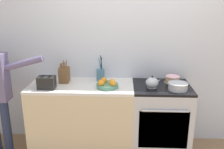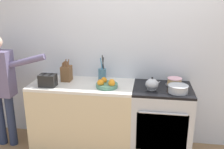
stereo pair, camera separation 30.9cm
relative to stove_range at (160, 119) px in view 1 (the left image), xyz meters
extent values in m
cube|color=silver|center=(-0.33, 0.33, 0.84)|extent=(8.00, 0.04, 2.60)
cube|color=beige|center=(-1.03, 0.00, -0.02)|extent=(1.33, 0.62, 0.89)
cube|color=silver|center=(-1.03, 0.00, 0.44)|extent=(1.33, 0.62, 0.03)
cube|color=#B7BABF|center=(0.00, 0.00, -0.02)|extent=(0.72, 0.62, 0.89)
cube|color=black|center=(0.00, -0.30, 0.01)|extent=(0.59, 0.01, 0.49)
cylinder|color=#B7BABF|center=(0.00, -0.33, 0.27)|extent=(0.54, 0.02, 0.02)
cube|color=black|center=(0.00, 0.00, 0.45)|extent=(0.72, 0.62, 0.03)
cylinder|color=#4C4C51|center=(0.15, 0.12, 0.47)|extent=(0.22, 0.22, 0.01)
cylinder|color=tan|center=(0.15, 0.12, 0.49)|extent=(0.18, 0.18, 0.04)
cylinder|color=tan|center=(0.15, 0.12, 0.53)|extent=(0.17, 0.17, 0.04)
cylinder|color=#EFB2C1|center=(0.15, 0.12, 0.55)|extent=(0.18, 0.18, 0.01)
cylinder|color=#B7BABF|center=(-0.14, -0.07, 0.46)|extent=(0.11, 0.11, 0.01)
ellipsoid|color=#B7BABF|center=(-0.14, -0.07, 0.53)|extent=(0.16, 0.16, 0.13)
cone|color=#B7BABF|center=(-0.06, -0.07, 0.55)|extent=(0.08, 0.03, 0.07)
sphere|color=black|center=(-0.14, -0.07, 0.60)|extent=(0.02, 0.02, 0.02)
cylinder|color=#B7BABF|center=(0.17, -0.13, 0.50)|extent=(0.23, 0.23, 0.08)
torus|color=#B7BABF|center=(0.17, -0.13, 0.55)|extent=(0.24, 0.24, 0.01)
cube|color=brown|center=(-1.26, 0.09, 0.56)|extent=(0.12, 0.15, 0.20)
cylinder|color=brown|center=(-1.30, 0.06, 0.69)|extent=(0.01, 0.03, 0.06)
cylinder|color=brown|center=(-1.26, 0.05, 0.70)|extent=(0.01, 0.04, 0.08)
cylinder|color=brown|center=(-1.22, 0.05, 0.70)|extent=(0.01, 0.04, 0.07)
cylinder|color=brown|center=(-1.30, 0.09, 0.69)|extent=(0.01, 0.03, 0.06)
cylinder|color=brown|center=(-1.26, 0.08, 0.71)|extent=(0.01, 0.04, 0.10)
cylinder|color=brown|center=(-1.22, 0.08, 0.71)|extent=(0.01, 0.04, 0.10)
cylinder|color=brown|center=(-1.30, 0.12, 0.69)|extent=(0.01, 0.03, 0.06)
cylinder|color=brown|center=(-1.26, 0.12, 0.69)|extent=(0.01, 0.03, 0.06)
cylinder|color=#477084|center=(-0.79, 0.17, 0.54)|extent=(0.11, 0.11, 0.16)
cylinder|color=teal|center=(-0.79, 0.15, 0.65)|extent=(0.05, 0.02, 0.26)
cylinder|color=black|center=(-0.78, 0.16, 0.66)|extent=(0.03, 0.04, 0.29)
cylinder|color=black|center=(-0.79, 0.20, 0.64)|extent=(0.04, 0.02, 0.26)
cylinder|color=#4C7F66|center=(-0.69, -0.09, 0.49)|extent=(0.27, 0.27, 0.05)
sphere|color=orange|center=(-0.76, -0.13, 0.53)|extent=(0.08, 0.08, 0.08)
sphere|color=orange|center=(-0.63, -0.07, 0.53)|extent=(0.07, 0.07, 0.07)
sphere|color=orange|center=(-0.62, -0.13, 0.53)|extent=(0.08, 0.08, 0.08)
sphere|color=orange|center=(-0.73, -0.03, 0.53)|extent=(0.08, 0.08, 0.08)
cube|color=black|center=(-1.42, -0.16, 0.54)|extent=(0.21, 0.14, 0.15)
cube|color=black|center=(-1.46, -0.16, 0.62)|extent=(0.02, 0.10, 0.00)
cube|color=black|center=(-1.38, -0.16, 0.62)|extent=(0.02, 0.10, 0.00)
cube|color=black|center=(-1.53, -0.16, 0.57)|extent=(0.02, 0.02, 0.01)
cylinder|color=#283351|center=(-2.02, -0.10, -0.09)|extent=(0.11, 0.11, 0.74)
cylinder|color=slate|center=(-1.71, -0.10, 0.76)|extent=(0.52, 0.08, 0.21)
camera|label=1|loc=(-0.49, -2.98, 1.52)|focal=40.00mm
camera|label=2|loc=(-0.19, -2.95, 1.52)|focal=40.00mm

